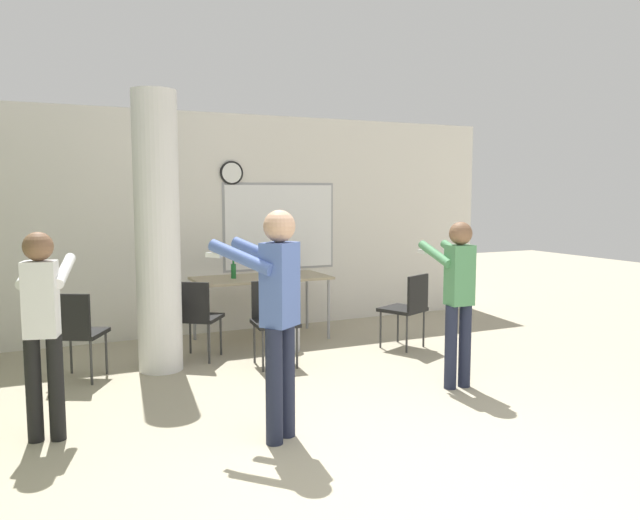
# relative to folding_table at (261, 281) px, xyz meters

# --- Properties ---
(ground_plane) EXTENTS (24.00, 24.00, 0.00)m
(ground_plane) POSITION_rel_folding_table_xyz_m (-0.34, -4.37, -0.73)
(ground_plane) COLOR #ADA389
(wall_back) EXTENTS (8.00, 0.15, 2.80)m
(wall_back) POSITION_rel_folding_table_xyz_m (-0.32, 0.69, 0.67)
(wall_back) COLOR silver
(wall_back) RESTS_ON ground_plane
(support_pillar) EXTENTS (0.44, 0.44, 2.80)m
(support_pillar) POSITION_rel_folding_table_xyz_m (-1.38, -0.81, 0.67)
(support_pillar) COLOR white
(support_pillar) RESTS_ON ground_plane
(folding_table) EXTENTS (1.63, 0.78, 0.78)m
(folding_table) POSITION_rel_folding_table_xyz_m (0.00, 0.00, 0.00)
(folding_table) COLOR tan
(folding_table) RESTS_ON ground_plane
(bottle_on_table) EXTENTS (0.06, 0.06, 0.25)m
(bottle_on_table) POSITION_rel_folding_table_xyz_m (-0.35, 0.01, 0.15)
(bottle_on_table) COLOR #1E6B2D
(bottle_on_table) RESTS_ON folding_table
(waste_bin) EXTENTS (0.28, 0.28, 0.31)m
(waste_bin) POSITION_rel_folding_table_xyz_m (0.08, -0.64, -0.57)
(waste_bin) COLOR #B2B2B7
(waste_bin) RESTS_ON ground_plane
(chair_near_pillar) EXTENTS (0.60, 0.60, 0.87)m
(chair_near_pillar) POSITION_rel_folding_table_xyz_m (-2.18, -0.87, -0.22)
(chair_near_pillar) COLOR black
(chair_near_pillar) RESTS_ON ground_plane
(chair_mid_room) EXTENTS (0.58, 0.58, 0.87)m
(chair_mid_room) POSITION_rel_folding_table_xyz_m (1.38, -1.13, -0.22)
(chair_mid_room) COLOR black
(chair_mid_room) RESTS_ON ground_plane
(chair_table_left) EXTENTS (0.61, 0.61, 0.87)m
(chair_table_left) POSITION_rel_folding_table_xyz_m (-0.96, -0.61, -0.22)
(chair_table_left) COLOR black
(chair_table_left) RESTS_ON ground_plane
(chair_table_front) EXTENTS (0.48, 0.48, 0.87)m
(chair_table_front) POSITION_rel_folding_table_xyz_m (-0.26, -1.09, -0.22)
(chair_table_front) COLOR black
(chair_table_front) RESTS_ON ground_plane
(person_playing_side) EXTENTS (0.35, 0.62, 1.54)m
(person_playing_side) POSITION_rel_folding_table_xyz_m (1.00, -2.54, 0.18)
(person_playing_side) COLOR #1E2338
(person_playing_side) RESTS_ON ground_plane
(person_watching_back) EXTENTS (0.44, 0.60, 1.53)m
(person_watching_back) POSITION_rel_folding_table_xyz_m (-2.48, -2.28, 0.17)
(person_watching_back) COLOR black
(person_watching_back) RESTS_ON ground_plane
(person_playing_front) EXTENTS (0.61, 0.67, 1.68)m
(person_playing_front) POSITION_rel_folding_table_xyz_m (-0.95, -3.00, 0.26)
(person_playing_front) COLOR #1E2338
(person_playing_front) RESTS_ON ground_plane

